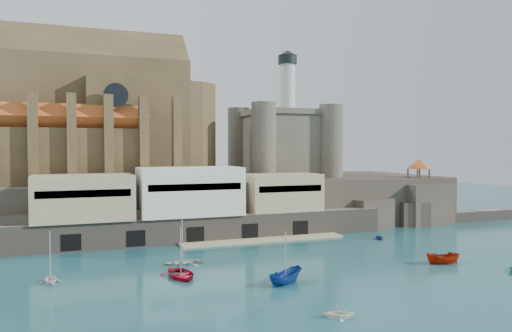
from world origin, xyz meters
The scene contains 15 objects.
ground centered at (0.00, 0.00, 0.00)m, with size 300.00×300.00×0.00m, color #184A50.
promontory centered at (-0.19, 39.37, 4.92)m, with size 100.00×36.00×10.00m.
quay centered at (-10.19, 23.07, 6.07)m, with size 70.00×12.00×13.05m.
church centered at (-24.13, 41.85, 22.13)m, with size 47.00×25.93×30.51m.
castle_keep centered at (16.08, 41.08, 18.31)m, with size 21.20×21.20×29.30m.
rock_outcrop centered at (42.00, 25.84, 4.02)m, with size 14.50×10.50×8.70m.
pavilion centered at (42.00, 26.00, 12.73)m, with size 6.40×6.40×5.40m.
breakwater centered at (66.00, 24.00, 0.00)m, with size 40.00×3.00×2.40m, color #706559.
boat_0 centered at (-17.18, -1.60, 0.00)m, with size 4.63×1.34×6.48m, color maroon.
boat_1 centered at (-6.18, -22.00, 0.00)m, with size 2.63×1.61×3.05m, color white.
boat_2 centered at (-6.07, -9.20, 0.00)m, with size 2.09×2.14×5.55m, color navy.
boat_4 centered at (-32.57, 1.34, 0.00)m, with size 2.90×1.77×3.36m, color white.
boat_5 centered at (19.08, -7.62, 0.00)m, with size 1.93×1.98×5.12m, color #981C04.
boat_6 centered at (-15.44, 5.36, 0.00)m, with size 3.87×1.12×5.41m, color beige.
boat_7 centered at (21.99, 11.92, 0.00)m, with size 2.37×1.45×2.75m, color navy.
Camera 1 is at (-30.71, -63.55, 16.33)m, focal length 35.00 mm.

